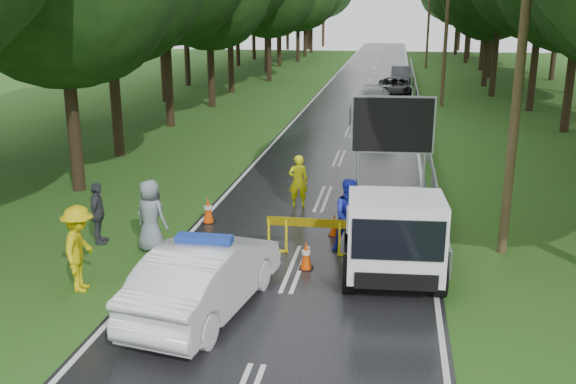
% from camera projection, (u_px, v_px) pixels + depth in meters
% --- Properties ---
extents(ground, '(160.00, 160.00, 0.00)m').
position_uv_depth(ground, '(296.00, 269.00, 15.85)').
color(ground, '#2A4F16').
rests_on(ground, ground).
extents(road, '(7.00, 140.00, 0.02)m').
position_uv_depth(road, '(362.00, 100.00, 44.26)').
color(road, black).
rests_on(road, ground).
extents(guardrail, '(0.12, 60.06, 0.70)m').
position_uv_depth(guardrail, '(417.00, 94.00, 43.20)').
color(guardrail, gray).
rests_on(guardrail, ground).
extents(utility_pole_near, '(1.40, 0.24, 10.00)m').
position_uv_depth(utility_pole_near, '(521.00, 57.00, 15.51)').
color(utility_pole_near, '#41321E').
rests_on(utility_pole_near, ground).
extents(utility_pole_mid, '(1.40, 0.24, 10.00)m').
position_uv_depth(utility_pole_mid, '(447.00, 25.00, 40.12)').
color(utility_pole_mid, '#41321E').
rests_on(utility_pole_mid, ground).
extents(utility_pole_far, '(1.40, 0.24, 10.00)m').
position_uv_depth(utility_pole_far, '(429.00, 18.00, 64.74)').
color(utility_pole_far, '#41321E').
rests_on(utility_pole_far, ground).
extents(police_sedan, '(2.42, 4.94, 1.71)m').
position_uv_depth(police_sedan, '(206.00, 277.00, 13.43)').
color(police_sedan, silver).
rests_on(police_sedan, ground).
extents(work_truck, '(2.57, 5.22, 4.05)m').
position_uv_depth(work_truck, '(392.00, 227.00, 15.54)').
color(work_truck, gray).
rests_on(work_truck, ground).
extents(barrier, '(2.41, 0.08, 0.99)m').
position_uv_depth(barrier, '(313.00, 227.00, 16.54)').
color(barrier, yellow).
rests_on(barrier, ground).
extents(officer, '(0.70, 0.52, 1.73)m').
position_uv_depth(officer, '(298.00, 181.00, 20.46)').
color(officer, '#FEFF0D').
rests_on(officer, ground).
extents(civilian, '(1.12, 0.97, 1.96)m').
position_uv_depth(civilian, '(350.00, 216.00, 16.74)').
color(civilian, '#1A27AF').
rests_on(civilian, ground).
extents(bystander_left, '(0.96, 1.41, 2.01)m').
position_uv_depth(bystander_left, '(80.00, 249.00, 14.41)').
color(bystander_left, '#CEB90B').
rests_on(bystander_left, ground).
extents(bystander_mid, '(0.62, 1.07, 1.71)m').
position_uv_depth(bystander_mid, '(98.00, 213.00, 17.31)').
color(bystander_mid, '#3B3C42').
rests_on(bystander_mid, ground).
extents(bystander_right, '(1.09, 0.89, 1.93)m').
position_uv_depth(bystander_right, '(151.00, 216.00, 16.77)').
color(bystander_right, gray).
rests_on(bystander_right, ground).
extents(queue_car_first, '(2.11, 4.56, 1.51)m').
position_uv_depth(queue_car_first, '(380.00, 116.00, 33.04)').
color(queue_car_first, '#3F4347').
rests_on(queue_car_first, ground).
extents(queue_car_second, '(2.62, 5.20, 1.45)m').
position_uv_depth(queue_car_second, '(372.00, 100.00, 38.84)').
color(queue_car_second, gray).
rests_on(queue_car_second, ground).
extents(queue_car_third, '(2.45, 4.94, 1.35)m').
position_uv_depth(queue_car_third, '(395.00, 87.00, 45.56)').
color(queue_car_third, black).
rests_on(queue_car_third, ground).
extents(queue_car_fourth, '(1.71, 4.45, 1.45)m').
position_uv_depth(queue_car_fourth, '(401.00, 75.00, 52.88)').
color(queue_car_fourth, '#474A4F').
rests_on(queue_car_fourth, ground).
extents(cone_near_left, '(0.38, 0.38, 0.81)m').
position_uv_depth(cone_near_left, '(146.00, 304.00, 13.11)').
color(cone_near_left, black).
rests_on(cone_near_left, ground).
extents(cone_center, '(0.35, 0.35, 0.75)m').
position_uv_depth(cone_center, '(306.00, 256.00, 15.71)').
color(cone_center, black).
rests_on(cone_center, ground).
extents(cone_far, '(0.32, 0.32, 0.68)m').
position_uv_depth(cone_far, '(334.00, 225.00, 18.02)').
color(cone_far, black).
rests_on(cone_far, ground).
extents(cone_left_mid, '(0.38, 0.38, 0.81)m').
position_uv_depth(cone_left_mid, '(208.00, 210.00, 19.08)').
color(cone_left_mid, black).
rests_on(cone_left_mid, ground).
extents(cone_right, '(0.37, 0.37, 0.78)m').
position_uv_depth(cone_right, '(417.00, 220.00, 18.30)').
color(cone_right, black).
rests_on(cone_right, ground).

